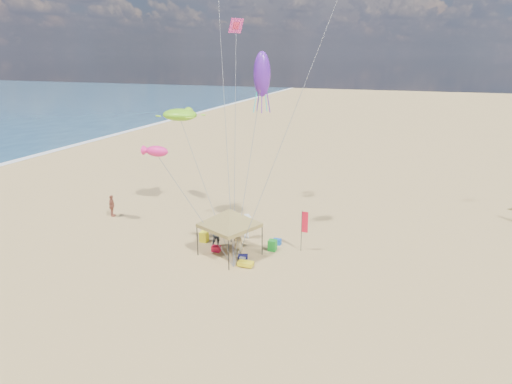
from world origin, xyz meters
TOP-DOWN VIEW (x-y plane):
  - ground at (0.00, 0.00)m, footprint 280.00×280.00m
  - canopy_tent at (-1.38, 2.03)m, footprint 5.25×5.25m
  - feather_flag at (2.80, 4.13)m, footprint 0.42×0.04m
  - cooler_red at (-2.42, 2.22)m, footprint 0.54×0.38m
  - cooler_blue at (0.91, 4.57)m, footprint 0.54×0.38m
  - bag_navy at (-0.40, 1.74)m, footprint 0.69×0.54m
  - bag_orange at (-2.89, 4.97)m, footprint 0.54×0.69m
  - chair_green at (0.90, 3.59)m, footprint 0.50×0.50m
  - chair_yellow at (-3.83, 3.37)m, footprint 0.50×0.50m
  - crate_grey at (-0.31, 1.39)m, footprint 0.34×0.30m
  - beach_cart at (0.11, 0.86)m, footprint 0.90×0.50m
  - person_near_a at (-0.81, 2.07)m, footprint 0.62×0.43m
  - person_near_b at (-2.59, 2.89)m, footprint 1.10×1.11m
  - person_near_c at (-1.35, 4.89)m, footprint 1.18×0.75m
  - person_far_a at (-12.65, 5.33)m, footprint 0.74×1.08m
  - turtle_kite at (-7.62, 7.65)m, footprint 2.67×2.16m
  - fish_kite at (-6.53, 2.59)m, footprint 1.67×1.03m
  - squid_kite at (-1.10, 7.24)m, footprint 1.41×1.41m
  - stunt_kite_pink at (-4.63, 11.49)m, footprint 1.05×1.21m

SIDE VIEW (x-z plane):
  - ground at x=0.00m, z-range 0.00..0.00m
  - crate_grey at x=-0.31m, z-range 0.00..0.28m
  - bag_navy at x=-0.40m, z-range 0.00..0.36m
  - bag_orange at x=-2.89m, z-range 0.00..0.36m
  - cooler_red at x=-2.42m, z-range 0.00..0.38m
  - cooler_blue at x=0.91m, z-range 0.00..0.38m
  - beach_cart at x=0.11m, z-range 0.08..0.32m
  - chair_green at x=0.90m, z-range 0.00..0.70m
  - chair_yellow at x=-3.83m, z-range 0.00..0.70m
  - person_near_a at x=-0.81m, z-range 0.00..1.62m
  - person_far_a at x=-12.65m, z-range 0.00..1.71m
  - person_near_c at x=-1.35m, z-range 0.00..1.75m
  - person_near_b at x=-2.59m, z-range 0.00..1.81m
  - feather_flag at x=2.80m, z-range 0.47..3.20m
  - canopy_tent at x=-1.38m, z-range 1.18..4.72m
  - fish_kite at x=-6.53m, z-range 5.79..6.49m
  - turtle_kite at x=-7.62m, z-range 7.33..8.20m
  - squid_kite at x=-1.10m, z-range 9.30..12.22m
  - stunt_kite_pink at x=-4.63m, z-range 13.54..14.56m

